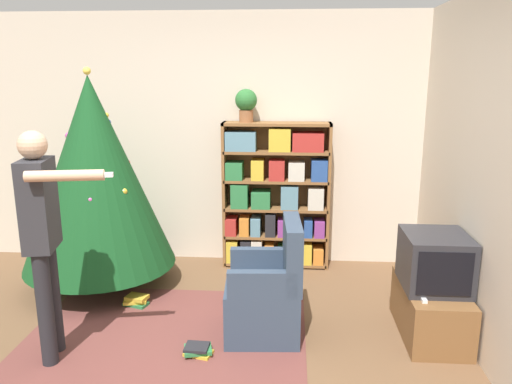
{
  "coord_description": "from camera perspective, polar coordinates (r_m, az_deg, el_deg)",
  "views": [
    {
      "loc": [
        0.6,
        -2.93,
        2.0
      ],
      "look_at": [
        0.32,
        1.0,
        1.05
      ],
      "focal_mm": 35.0,
      "sensor_mm": 36.0,
      "label": 1
    }
  ],
  "objects": [
    {
      "name": "potted_plant",
      "position": [
        5.04,
        -1.14,
        10.13
      ],
      "size": [
        0.22,
        0.22,
        0.33
      ],
      "color": "#935B38",
      "rests_on": "bookshelf"
    },
    {
      "name": "book_pile_near_tree",
      "position": [
        4.61,
        -13.55,
        -11.98
      ],
      "size": [
        0.23,
        0.18,
        0.09
      ],
      "color": "#2D7A42",
      "rests_on": "ground_plane"
    },
    {
      "name": "standing_person",
      "position": [
        3.69,
        -23.21,
        -3.85
      ],
      "size": [
        0.68,
        0.46,
        1.63
      ],
      "rotation": [
        0.0,
        0.0,
        -1.39
      ],
      "color": "#232328",
      "rests_on": "ground_plane"
    },
    {
      "name": "bookshelf",
      "position": [
        5.16,
        2.23,
        -0.55
      ],
      "size": [
        1.1,
        0.26,
        1.51
      ],
      "color": "brown",
      "rests_on": "ground_plane"
    },
    {
      "name": "television",
      "position": [
        4.04,
        19.77,
        -7.41
      ],
      "size": [
        0.47,
        0.52,
        0.42
      ],
      "color": "#28282D",
      "rests_on": "tv_stand"
    },
    {
      "name": "game_remote",
      "position": [
        3.86,
        18.55,
        -11.46
      ],
      "size": [
        0.04,
        0.12,
        0.02
      ],
      "color": "white",
      "rests_on": "tv_stand"
    },
    {
      "name": "ground_plane",
      "position": [
        3.6,
        -6.58,
        -20.3
      ],
      "size": [
        14.0,
        14.0,
        0.0
      ],
      "primitive_type": "plane",
      "color": "brown"
    },
    {
      "name": "book_pile_by_chair",
      "position": [
        3.82,
        -6.67,
        -17.5
      ],
      "size": [
        0.23,
        0.19,
        0.07
      ],
      "color": "gold",
      "rests_on": "ground_plane"
    },
    {
      "name": "christmas_tree",
      "position": [
        4.8,
        -17.95,
        2.02
      ],
      "size": [
        1.4,
        1.4,
        2.05
      ],
      "color": "#4C3323",
      "rests_on": "ground_plane"
    },
    {
      "name": "area_rug",
      "position": [
        4.0,
        -10.64,
        -16.67
      ],
      "size": [
        2.16,
        1.92,
        0.01
      ],
      "color": "brown",
      "rests_on": "ground_plane"
    },
    {
      "name": "tv_stand",
      "position": [
        4.2,
        19.31,
        -12.64
      ],
      "size": [
        0.45,
        0.82,
        0.4
      ],
      "color": "brown",
      "rests_on": "ground_plane"
    },
    {
      "name": "wall_back",
      "position": [
        5.29,
        -2.46,
        5.91
      ],
      "size": [
        8.0,
        0.1,
        2.6
      ],
      "color": "beige",
      "rests_on": "ground_plane"
    },
    {
      "name": "armchair",
      "position": [
        3.93,
        1.3,
        -11.73
      ],
      "size": [
        0.6,
        0.6,
        0.92
      ],
      "rotation": [
        0.0,
        0.0,
        -1.51
      ],
      "color": "#334256",
      "rests_on": "ground_plane"
    }
  ]
}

